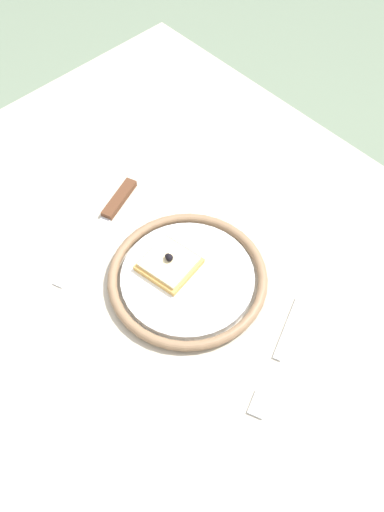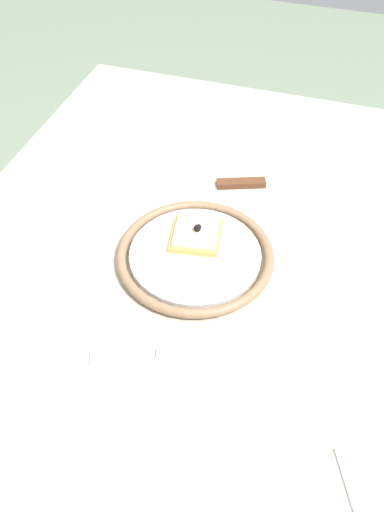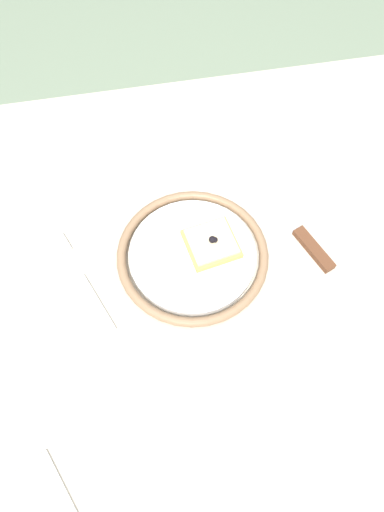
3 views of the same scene
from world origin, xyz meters
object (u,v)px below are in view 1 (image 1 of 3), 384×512
object	(u,v)px
knife	(110,212)
plate	(188,278)
dining_table	(172,293)
fork	(278,355)
pizza_slice_near	(169,263)

from	to	relation	value
knife	plate	bearing A→B (deg)	-178.47
dining_table	fork	distance (m)	0.25
dining_table	pizza_slice_near	world-z (taller)	pizza_slice_near
pizza_slice_near	dining_table	bearing A→B (deg)	-46.08
dining_table	knife	size ratio (longest dim) A/B	4.36
knife	fork	xyz separation A→B (m)	(-0.37, -0.01, -0.00)
pizza_slice_near	knife	world-z (taller)	pizza_slice_near
knife	fork	size ratio (longest dim) A/B	1.20
plate	fork	bearing A→B (deg)	-177.37
plate	pizza_slice_near	distance (m)	0.04
plate	pizza_slice_near	size ratio (longest dim) A/B	2.70
plate	knife	bearing A→B (deg)	1.53
dining_table	fork	world-z (taller)	fork
knife	fork	bearing A→B (deg)	-177.93
dining_table	plate	distance (m)	0.12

